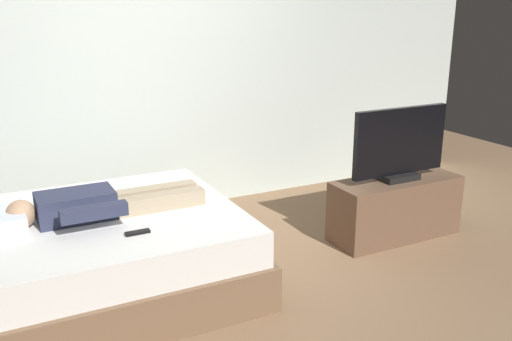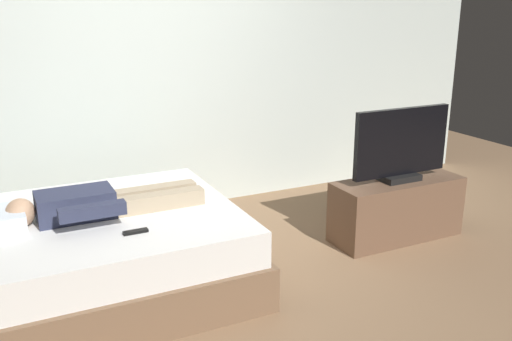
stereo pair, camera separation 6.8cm
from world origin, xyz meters
name	(u,v)px [view 1 (the left image)]	position (x,y,z in m)	size (l,w,h in m)	color
ground_plane	(226,285)	(0.00, 0.00, 0.00)	(10.00, 10.00, 0.00)	#8C6B4C
back_wall	(188,57)	(0.40, 1.67, 1.40)	(6.40, 0.10, 2.80)	silver
bed	(97,255)	(-0.80, 0.32, 0.26)	(1.93, 1.61, 0.54)	brown
person	(97,205)	(-0.77, 0.31, 0.62)	(1.26, 0.46, 0.18)	#2D334C
remote	(138,232)	(-0.62, -0.10, 0.55)	(0.15, 0.04, 0.02)	black
tv_stand	(395,208)	(1.59, 0.13, 0.25)	(1.10, 0.40, 0.50)	brown
tv	(400,145)	(1.59, 0.13, 0.78)	(0.88, 0.20, 0.59)	black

